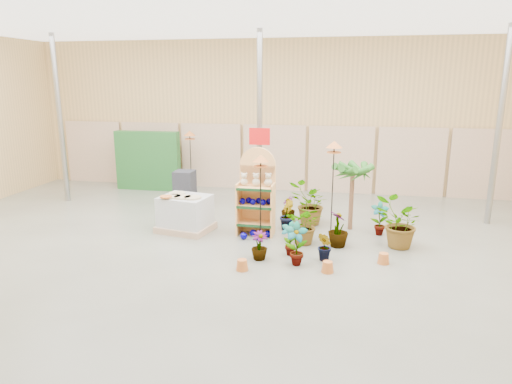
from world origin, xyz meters
TOP-DOWN VIEW (x-y plane):
  - room at (0.00, 0.91)m, footprint 15.20×12.10m
  - display_shelf at (0.26, 1.78)m, footprint 0.80×0.51m
  - teddy_bears at (0.28, 1.69)m, footprint 0.70×0.18m
  - gazing_balls_shelf at (0.26, 1.68)m, footprint 0.70×0.24m
  - gazing_balls_floor at (0.31, 1.40)m, footprint 0.63×0.39m
  - pallet_stack at (-1.34, 1.62)m, footprint 1.28×1.14m
  - charcoal_planters at (-1.98, 3.41)m, footprint 0.50×0.50m
  - trellis_stock at (-3.80, 5.20)m, footprint 2.00×0.30m
  - offer_sign at (0.10, 2.98)m, footprint 0.50×0.08m
  - bird_table_front at (0.42, 1.40)m, footprint 0.34×0.34m
  - bird_table_right at (1.89, 1.92)m, footprint 0.34×0.34m
  - bird_table_back at (-2.29, 4.81)m, footprint 0.34×0.34m
  - palm at (2.30, 2.44)m, footprint 0.70×0.70m
  - potted_plant_0 at (1.14, 0.58)m, footprint 0.40×0.32m
  - potted_plant_2 at (1.38, 1.28)m, footprint 0.85×0.78m
  - potted_plant_3 at (2.05, 1.25)m, footprint 0.58×0.58m
  - potted_plant_4 at (2.91, 2.14)m, footprint 0.39×0.27m
  - potted_plant_5 at (0.88, 2.15)m, footprint 0.34×0.40m
  - potted_plant_6 at (1.36, 2.58)m, footprint 1.19×1.19m
  - potted_plant_7 at (0.61, 0.26)m, footprint 0.41×0.41m
  - potted_plant_8 at (1.31, 0.12)m, footprint 0.46×0.34m
  - potted_plant_9 at (1.83, 0.40)m, footprint 0.36×0.39m
  - potted_plant_10 at (3.24, 1.40)m, footprint 1.13×1.05m
  - potted_plant_11 at (0.83, 2.83)m, footprint 0.43×0.43m

SIDE VIEW (x-z plane):
  - gazing_balls_floor at x=0.31m, z-range 0.00..0.15m
  - potted_plant_7 at x=0.61m, z-range 0.00..0.55m
  - potted_plant_9 at x=1.83m, z-range 0.00..0.57m
  - potted_plant_11 at x=0.83m, z-range 0.00..0.59m
  - potted_plant_0 at x=1.14m, z-range 0.00..0.66m
  - potted_plant_5 at x=0.88m, z-range 0.00..0.68m
  - potted_plant_4 at x=2.91m, z-range 0.00..0.74m
  - potted_plant_3 at x=2.05m, z-range 0.00..0.74m
  - pallet_stack at x=-1.34m, z-range -0.02..0.81m
  - potted_plant_8 at x=1.31m, z-range 0.00..0.81m
  - potted_plant_2 at x=1.38m, z-range 0.00..0.83m
  - charcoal_planters at x=-1.98m, z-range 0.00..1.00m
  - potted_plant_6 at x=1.36m, z-range 0.00..1.00m
  - potted_plant_10 at x=3.24m, z-range 0.00..1.02m
  - gazing_balls_shelf at x=0.26m, z-range 0.68..0.82m
  - display_shelf at x=0.26m, z-range -0.08..1.82m
  - trellis_stock at x=-3.80m, z-range 0.00..1.80m
  - teddy_bears at x=0.28m, z-range 1.06..1.35m
  - palm at x=2.30m, z-range 0.56..2.19m
  - offer_sign at x=0.10m, z-range 0.47..2.67m
  - bird_table_front at x=0.42m, z-range 0.78..2.59m
  - bird_table_back at x=-2.29m, z-range 0.81..2.70m
  - bird_table_right at x=1.89m, z-range 0.89..2.96m
  - room at x=0.00m, z-range -0.14..4.56m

